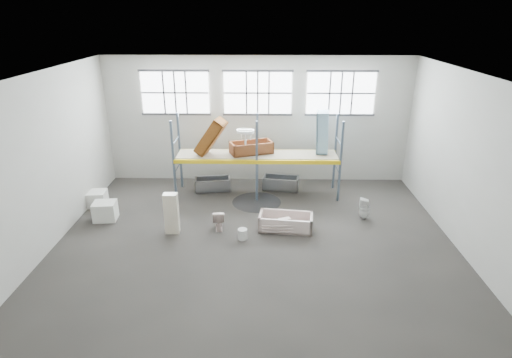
{
  "coord_description": "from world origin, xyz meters",
  "views": [
    {
      "loc": [
        0.24,
        -11.22,
        6.52
      ],
      "look_at": [
        0.0,
        1.5,
        1.4
      ],
      "focal_mm": 29.29,
      "sensor_mm": 36.0,
      "label": 1
    }
  ],
  "objects_px": {
    "rust_tub_flat": "(251,147)",
    "blue_tub_upright": "(322,132)",
    "bathtub_beige": "(286,222)",
    "toilet_beige": "(219,219)",
    "steel_tub_left": "(213,184)",
    "bucket": "(242,234)",
    "steel_tub_right": "(281,183)",
    "carton_near": "(105,211)",
    "toilet_white": "(364,209)",
    "cistern_tall": "(172,213)"
  },
  "relations": [
    {
      "from": "rust_tub_flat",
      "to": "carton_near",
      "type": "bearing_deg",
      "value": -153.98
    },
    {
      "from": "steel_tub_right",
      "to": "carton_near",
      "type": "relative_size",
      "value": 1.88
    },
    {
      "from": "steel_tub_left",
      "to": "blue_tub_upright",
      "type": "bearing_deg",
      "value": -1.15
    },
    {
      "from": "cistern_tall",
      "to": "toilet_white",
      "type": "distance_m",
      "value": 6.36
    },
    {
      "from": "toilet_white",
      "to": "steel_tub_right",
      "type": "bearing_deg",
      "value": -122.96
    },
    {
      "from": "steel_tub_right",
      "to": "rust_tub_flat",
      "type": "height_order",
      "value": "rust_tub_flat"
    },
    {
      "from": "steel_tub_left",
      "to": "steel_tub_right",
      "type": "relative_size",
      "value": 0.99
    },
    {
      "from": "steel_tub_right",
      "to": "carton_near",
      "type": "bearing_deg",
      "value": -155.35
    },
    {
      "from": "steel_tub_right",
      "to": "bucket",
      "type": "height_order",
      "value": "steel_tub_right"
    },
    {
      "from": "steel_tub_left",
      "to": "toilet_white",
      "type": "bearing_deg",
      "value": -23.6
    },
    {
      "from": "toilet_beige",
      "to": "steel_tub_left",
      "type": "height_order",
      "value": "toilet_beige"
    },
    {
      "from": "steel_tub_right",
      "to": "bucket",
      "type": "bearing_deg",
      "value": -108.35
    },
    {
      "from": "toilet_white",
      "to": "rust_tub_flat",
      "type": "xyz_separation_m",
      "value": [
        -3.86,
        2.15,
        1.45
      ]
    },
    {
      "from": "toilet_white",
      "to": "bucket",
      "type": "height_order",
      "value": "toilet_white"
    },
    {
      "from": "rust_tub_flat",
      "to": "blue_tub_upright",
      "type": "height_order",
      "value": "blue_tub_upright"
    },
    {
      "from": "steel_tub_right",
      "to": "rust_tub_flat",
      "type": "xyz_separation_m",
      "value": [
        -1.14,
        -0.38,
        1.57
      ]
    },
    {
      "from": "bathtub_beige",
      "to": "blue_tub_upright",
      "type": "distance_m",
      "value": 3.98
    },
    {
      "from": "cistern_tall",
      "to": "steel_tub_right",
      "type": "distance_m",
      "value": 5.05
    },
    {
      "from": "rust_tub_flat",
      "to": "bucket",
      "type": "height_order",
      "value": "rust_tub_flat"
    },
    {
      "from": "bathtub_beige",
      "to": "toilet_beige",
      "type": "relative_size",
      "value": 2.54
    },
    {
      "from": "bathtub_beige",
      "to": "blue_tub_upright",
      "type": "bearing_deg",
      "value": 71.52
    },
    {
      "from": "bucket",
      "to": "cistern_tall",
      "type": "bearing_deg",
      "value": 170.34
    },
    {
      "from": "toilet_white",
      "to": "steel_tub_left",
      "type": "height_order",
      "value": "toilet_white"
    },
    {
      "from": "blue_tub_upright",
      "to": "bucket",
      "type": "bearing_deg",
      "value": -127.08
    },
    {
      "from": "toilet_white",
      "to": "steel_tub_right",
      "type": "height_order",
      "value": "toilet_white"
    },
    {
      "from": "steel_tub_left",
      "to": "toilet_beige",
      "type": "bearing_deg",
      "value": -80.02
    },
    {
      "from": "bucket",
      "to": "steel_tub_right",
      "type": "bearing_deg",
      "value": 71.65
    },
    {
      "from": "cistern_tall",
      "to": "bucket",
      "type": "xyz_separation_m",
      "value": [
        2.23,
        -0.38,
        -0.5
      ]
    },
    {
      "from": "bathtub_beige",
      "to": "cistern_tall",
      "type": "distance_m",
      "value": 3.62
    },
    {
      "from": "bathtub_beige",
      "to": "steel_tub_right",
      "type": "distance_m",
      "value": 3.29
    },
    {
      "from": "toilet_beige",
      "to": "carton_near",
      "type": "height_order",
      "value": "toilet_beige"
    },
    {
      "from": "cistern_tall",
      "to": "rust_tub_flat",
      "type": "relative_size",
      "value": 0.86
    },
    {
      "from": "steel_tub_right",
      "to": "carton_near",
      "type": "height_order",
      "value": "carton_near"
    },
    {
      "from": "bathtub_beige",
      "to": "carton_near",
      "type": "xyz_separation_m",
      "value": [
        -6.02,
        0.54,
        0.06
      ]
    },
    {
      "from": "cistern_tall",
      "to": "blue_tub_upright",
      "type": "distance_m",
      "value": 6.27
    },
    {
      "from": "toilet_beige",
      "to": "steel_tub_right",
      "type": "xyz_separation_m",
      "value": [
        2.11,
        3.29,
        -0.08
      ]
    },
    {
      "from": "toilet_beige",
      "to": "bucket",
      "type": "bearing_deg",
      "value": 134.03
    },
    {
      "from": "toilet_beige",
      "to": "bucket",
      "type": "height_order",
      "value": "toilet_beige"
    },
    {
      "from": "rust_tub_flat",
      "to": "blue_tub_upright",
      "type": "distance_m",
      "value": 2.68
    },
    {
      "from": "toilet_beige",
      "to": "blue_tub_upright",
      "type": "bearing_deg",
      "value": -146.11
    },
    {
      "from": "bucket",
      "to": "carton_near",
      "type": "distance_m",
      "value": 4.82
    },
    {
      "from": "cistern_tall",
      "to": "toilet_white",
      "type": "xyz_separation_m",
      "value": [
        6.26,
        1.05,
        -0.29
      ]
    },
    {
      "from": "steel_tub_right",
      "to": "toilet_white",
      "type": "bearing_deg",
      "value": -42.87
    },
    {
      "from": "cistern_tall",
      "to": "bucket",
      "type": "relative_size",
      "value": 3.95
    },
    {
      "from": "rust_tub_flat",
      "to": "blue_tub_upright",
      "type": "relative_size",
      "value": 1.01
    },
    {
      "from": "steel_tub_left",
      "to": "cistern_tall",
      "type": "bearing_deg",
      "value": -104.49
    },
    {
      "from": "blue_tub_upright",
      "to": "carton_near",
      "type": "relative_size",
      "value": 2.09
    },
    {
      "from": "cistern_tall",
      "to": "blue_tub_upright",
      "type": "xyz_separation_m",
      "value": [
        5.02,
        3.32,
        1.73
      ]
    },
    {
      "from": "steel_tub_left",
      "to": "carton_near",
      "type": "xyz_separation_m",
      "value": [
        -3.31,
        -2.57,
        0.06
      ]
    },
    {
      "from": "rust_tub_flat",
      "to": "blue_tub_upright",
      "type": "xyz_separation_m",
      "value": [
        2.62,
        0.12,
        0.57
      ]
    }
  ]
}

